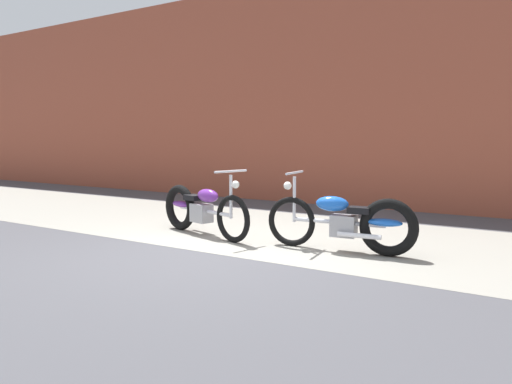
% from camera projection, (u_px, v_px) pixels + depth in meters
% --- Properties ---
extents(ground_plane, '(80.00, 80.00, 0.00)m').
position_uv_depth(ground_plane, '(208.00, 253.00, 6.04)').
color(ground_plane, '#47474C').
extents(sidewalk_slab, '(36.00, 3.50, 0.01)m').
position_uv_depth(sidewalk_slab, '(274.00, 230.00, 7.52)').
color(sidewalk_slab, gray).
rests_on(sidewalk_slab, ground).
extents(brick_building_wall, '(36.00, 0.50, 5.00)m').
position_uv_depth(brick_building_wall, '(351.00, 91.00, 10.18)').
color(brick_building_wall, brown).
rests_on(brick_building_wall, ground).
extents(motorcycle_purple, '(1.96, 0.77, 1.03)m').
position_uv_depth(motorcycle_purple, '(198.00, 209.00, 7.20)').
color(motorcycle_purple, black).
rests_on(motorcycle_purple, ground).
extents(motorcycle_blue, '(2.01, 0.58, 1.03)m').
position_uv_depth(motorcycle_blue, '(350.00, 222.00, 6.04)').
color(motorcycle_blue, black).
rests_on(motorcycle_blue, ground).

